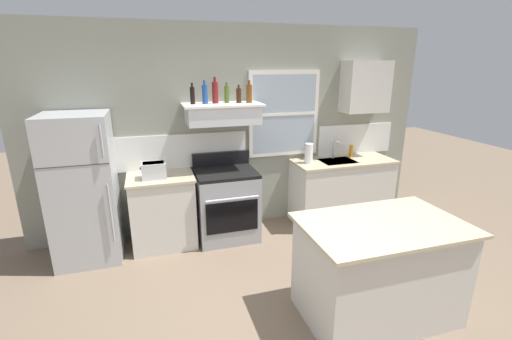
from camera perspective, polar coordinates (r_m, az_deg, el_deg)
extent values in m
plane|color=#7A6651|center=(3.40, 7.37, -23.97)|extent=(16.00, 16.00, 0.00)
cube|color=gray|center=(4.77, -3.07, 6.41)|extent=(5.40, 0.06, 2.70)
cube|color=white|center=(4.64, -16.83, 2.61)|extent=(2.50, 0.02, 0.44)
cube|color=white|center=(5.48, 15.72, 4.85)|extent=(1.20, 0.02, 0.44)
cube|color=white|center=(4.88, 4.55, 9.01)|extent=(1.00, 0.04, 1.15)
cube|color=#9EADBC|center=(4.87, 4.62, 8.99)|extent=(0.90, 0.01, 1.05)
cube|color=white|center=(4.86, 4.64, 8.98)|extent=(0.90, 0.02, 0.04)
cube|color=#B7BABC|center=(4.45, -26.14, -2.79)|extent=(0.70, 0.68, 1.70)
cube|color=#333333|center=(4.02, -27.50, 0.57)|extent=(0.69, 0.00, 0.01)
cylinder|color=#A5A8AD|center=(4.12, -22.41, -6.51)|extent=(0.02, 0.02, 0.67)
cylinder|color=#A5A8AD|center=(3.89, -23.71, 4.26)|extent=(0.02, 0.02, 0.34)
cube|color=silver|center=(4.58, -14.78, -6.53)|extent=(0.76, 0.60, 0.88)
cube|color=#C6B793|center=(4.42, -15.22, -1.11)|extent=(0.79, 0.63, 0.03)
cube|color=silver|center=(4.33, -16.19, -0.06)|extent=(0.28, 0.20, 0.19)
cube|color=black|center=(4.30, -16.28, 1.08)|extent=(0.24, 0.16, 0.01)
cube|color=black|center=(4.32, -18.14, 0.22)|extent=(0.02, 0.03, 0.02)
cube|color=#9EA0A5|center=(4.63, -4.79, -5.81)|extent=(0.76, 0.64, 0.87)
cube|color=black|center=(4.47, -4.93, -0.42)|extent=(0.76, 0.64, 0.04)
cube|color=black|center=(4.71, -5.71, 1.86)|extent=(0.76, 0.06, 0.18)
cube|color=black|center=(4.34, -3.85, -7.59)|extent=(0.65, 0.01, 0.40)
cylinder|color=silver|center=(4.21, -3.81, -4.69)|extent=(0.65, 0.03, 0.03)
cube|color=silver|center=(4.41, -5.45, 8.92)|extent=(0.88, 0.48, 0.22)
cube|color=#262628|center=(4.20, -4.79, 7.43)|extent=(0.75, 0.02, 0.04)
cube|color=white|center=(4.39, -5.49, 10.50)|extent=(0.96, 0.52, 0.02)
cylinder|color=black|center=(4.35, -10.23, 11.74)|extent=(0.06, 0.06, 0.20)
cylinder|color=black|center=(4.34, -10.32, 13.38)|extent=(0.02, 0.02, 0.05)
cylinder|color=#1E478C|center=(4.36, -8.27, 11.98)|extent=(0.07, 0.07, 0.22)
cylinder|color=#1E478C|center=(4.35, -8.35, 13.79)|extent=(0.03, 0.03, 0.06)
cylinder|color=maroon|center=(4.42, -6.62, 12.29)|extent=(0.07, 0.07, 0.25)
cylinder|color=maroon|center=(4.41, -6.69, 14.31)|extent=(0.03, 0.03, 0.06)
cylinder|color=#4C601E|center=(4.44, -4.75, 12.04)|extent=(0.06, 0.06, 0.20)
cylinder|color=#4C601E|center=(4.43, -4.79, 13.64)|extent=(0.03, 0.03, 0.05)
cylinder|color=#381E0F|center=(4.43, -2.80, 11.91)|extent=(0.06, 0.06, 0.17)
cylinder|color=#381E0F|center=(4.42, -2.82, 13.32)|extent=(0.03, 0.03, 0.04)
cylinder|color=brown|center=(4.44, -1.11, 12.21)|extent=(0.07, 0.07, 0.22)
cylinder|color=brown|center=(4.43, -1.12, 13.96)|extent=(0.03, 0.03, 0.05)
cube|color=silver|center=(5.25, 13.56, -3.34)|extent=(1.40, 0.60, 0.88)
cube|color=#C6B793|center=(5.12, 13.91, 1.44)|extent=(1.43, 0.63, 0.03)
cube|color=#B7BABC|center=(5.05, 13.05, 1.40)|extent=(0.48, 0.36, 0.01)
cylinder|color=silver|center=(5.13, 12.39, 3.37)|extent=(0.03, 0.03, 0.28)
cylinder|color=silver|center=(5.04, 12.91, 4.49)|extent=(0.02, 0.16, 0.02)
cylinder|color=white|center=(4.83, 8.53, 2.68)|extent=(0.11, 0.11, 0.27)
cylinder|color=orange|center=(5.27, 15.13, 2.96)|extent=(0.06, 0.06, 0.18)
cube|color=silver|center=(3.45, 19.12, -15.19)|extent=(1.32, 0.82, 0.88)
cube|color=#C6B793|center=(3.24, 19.90, -8.33)|extent=(1.40, 0.90, 0.03)
cube|color=silver|center=(5.26, 17.28, 12.73)|extent=(0.64, 0.32, 0.70)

